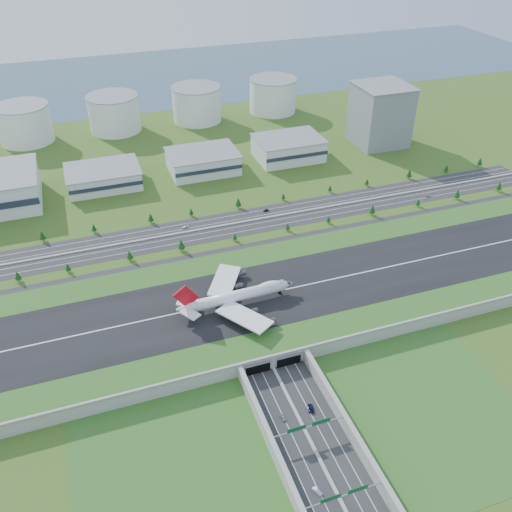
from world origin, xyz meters
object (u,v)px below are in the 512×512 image
object	(u,v)px
fuel_tank_a	(24,124)
car_1	(317,491)
car_0	(283,418)
boeing_747	(236,296)
car_2	(311,408)
office_tower	(380,115)
car_5	(266,210)
car_6	(428,196)
car_7	(185,227)

from	to	relation	value
fuel_tank_a	car_1	world-z (taller)	fuel_tank_a
car_0	fuel_tank_a	bearing A→B (deg)	97.86
boeing_747	car_2	bearing A→B (deg)	-82.50
office_tower	car_0	size ratio (longest dim) A/B	13.16
car_5	car_6	world-z (taller)	car_6
office_tower	car_2	size ratio (longest dim) A/B	10.03
car_0	car_2	world-z (taller)	car_2
car_0	car_5	distance (m)	196.07
car_0	car_6	xyz separation A→B (m)	(190.72, 166.08, -0.00)
office_tower	car_1	world-z (taller)	office_tower
fuel_tank_a	car_6	size ratio (longest dim) A/B	9.80
office_tower	car_0	distance (m)	346.70
fuel_tank_a	car_5	size ratio (longest dim) A/B	12.01
car_2	car_6	size ratio (longest dim) A/B	1.07
car_1	car_5	size ratio (longest dim) A/B	1.12
car_6	car_7	distance (m)	196.60
boeing_747	car_1	distance (m)	118.68
car_1	car_7	xyz separation A→B (m)	(-4.81, 222.76, -0.08)
office_tower	car_0	bearing A→B (deg)	-126.81
office_tower	car_7	size ratio (longest dim) A/B	11.55
office_tower	car_6	world-z (taller)	office_tower
car_0	car_7	size ratio (longest dim) A/B	0.88
car_2	car_6	world-z (taller)	car_2
boeing_747	car_5	bearing A→B (deg)	60.14
car_5	boeing_747	bearing A→B (deg)	-35.33
boeing_747	car_1	size ratio (longest dim) A/B	15.40
fuel_tank_a	boeing_747	size ratio (longest dim) A/B	0.70
car_0	car_5	xyz separation A→B (m)	(59.58, 186.80, -0.03)
car_0	car_1	bearing A→B (deg)	-98.67
car_5	car_2	bearing A→B (deg)	-20.90
car_7	fuel_tank_a	bearing A→B (deg)	-156.01
fuel_tank_a	car_1	bearing A→B (deg)	-75.37
car_6	office_tower	bearing A→B (deg)	16.44
car_6	car_2	bearing A→B (deg)	158.03
car_0	car_6	size ratio (longest dim) A/B	0.82
car_0	car_1	size ratio (longest dim) A/B	0.90
car_2	car_5	distance (m)	191.22
car_1	car_7	size ratio (longest dim) A/B	0.98
car_2	boeing_747	bearing A→B (deg)	-67.30
office_tower	car_2	distance (m)	337.37
car_5	car_6	xyz separation A→B (m)	(131.14, -20.72, 0.02)
car_2	car_7	xyz separation A→B (m)	(-19.83, 182.34, -0.07)
fuel_tank_a	car_7	world-z (taller)	fuel_tank_a
car_5	car_6	size ratio (longest dim) A/B	0.82
car_0	car_5	world-z (taller)	car_0
fuel_tank_a	car_0	size ratio (longest dim) A/B	11.96
boeing_747	car_6	bearing A→B (deg)	23.05
car_1	car_6	distance (m)	280.65
fuel_tank_a	car_5	bearing A→B (deg)	-49.92
car_5	car_0	bearing A→B (deg)	-25.02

